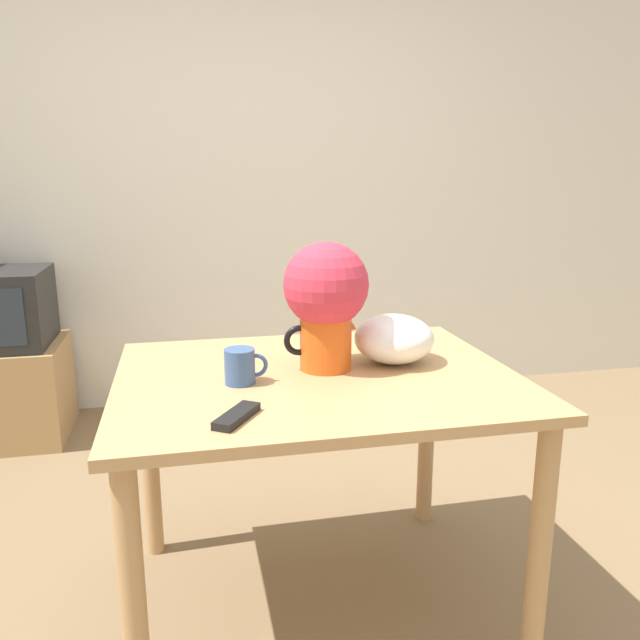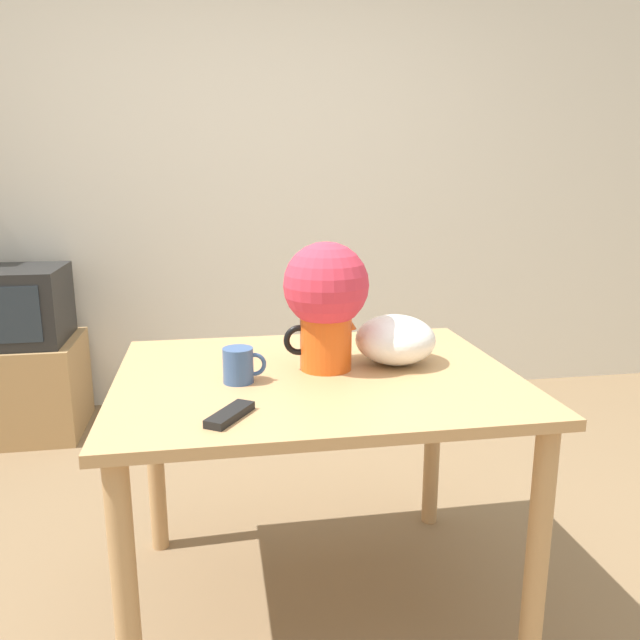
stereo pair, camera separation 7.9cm
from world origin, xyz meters
name	(u,v)px [view 1 (the left image)]	position (x,y,z in m)	size (l,w,h in m)	color
ground_plane	(308,629)	(0.00, 0.00, 0.00)	(12.00, 12.00, 0.00)	#7F6647
wall_back	(236,180)	(0.00, 2.07, 1.30)	(8.00, 0.05, 2.60)	silver
table	(317,409)	(0.05, 0.12, 0.66)	(1.16, 0.92, 0.77)	tan
flower_vase	(326,297)	(0.09, 0.16, 0.99)	(0.25, 0.25, 0.38)	#E05619
coffee_mug	(241,366)	(-0.17, 0.07, 0.82)	(0.12, 0.09, 0.10)	#385689
white_bowl	(394,339)	(0.31, 0.18, 0.85)	(0.25, 0.25, 0.15)	white
remote_control	(237,416)	(-0.21, -0.19, 0.78)	(0.13, 0.16, 0.02)	black
tv_stand	(1,392)	(-1.26, 1.71, 0.25)	(0.64, 0.53, 0.50)	tan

